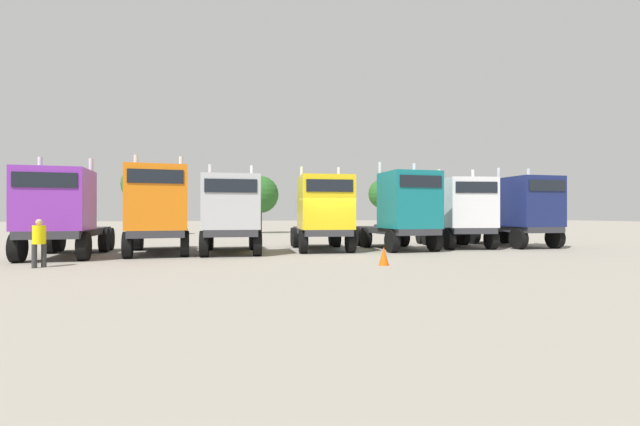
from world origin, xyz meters
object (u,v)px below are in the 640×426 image
(visitor_in_hivis, at_px, (39,240))
(traffic_cone_near, at_px, (384,256))
(semi_truck_white, at_px, (462,212))
(semi_truck_teal, at_px, (404,210))
(semi_truck_purple, at_px, (61,212))
(semi_truck_orange, at_px, (158,210))
(semi_truck_yellow, at_px, (323,212))
(semi_truck_navy, at_px, (521,211))
(semi_truck_silver, at_px, (231,213))

(visitor_in_hivis, relative_size, traffic_cone_near, 2.49)
(semi_truck_white, bearing_deg, semi_truck_teal, -70.59)
(semi_truck_purple, xyz_separation_m, semi_truck_orange, (3.65, 0.46, 0.08))
(semi_truck_yellow, height_order, visitor_in_hivis, semi_truck_yellow)
(semi_truck_orange, relative_size, semi_truck_navy, 1.00)
(semi_truck_yellow, distance_m, semi_truck_white, 7.56)
(semi_truck_navy, distance_m, visitor_in_hivis, 22.26)
(semi_truck_teal, xyz_separation_m, visitor_in_hivis, (-14.89, -2.87, -1.04))
(semi_truck_silver, distance_m, traffic_cone_near, 7.66)
(semi_truck_purple, height_order, semi_truck_orange, semi_truck_orange)
(semi_truck_silver, bearing_deg, semi_truck_yellow, 99.70)
(semi_truck_yellow, distance_m, traffic_cone_near, 6.39)
(visitor_in_hivis, xyz_separation_m, traffic_cone_near, (11.35, -2.57, -0.61))
(semi_truck_orange, relative_size, traffic_cone_near, 10.01)
(semi_truck_silver, relative_size, semi_truck_navy, 0.92)
(semi_truck_silver, height_order, semi_truck_teal, semi_truck_teal)
(semi_truck_purple, bearing_deg, semi_truck_silver, 90.17)
(semi_truck_silver, height_order, traffic_cone_near, semi_truck_silver)
(semi_truck_navy, relative_size, traffic_cone_near, 9.96)
(semi_truck_purple, relative_size, visitor_in_hivis, 3.83)
(semi_truck_white, height_order, traffic_cone_near, semi_truck_white)
(semi_truck_orange, distance_m, visitor_in_hivis, 5.10)
(semi_truck_yellow, bearing_deg, semi_truck_white, 95.68)
(semi_truck_purple, relative_size, traffic_cone_near, 9.56)
(semi_truck_purple, height_order, semi_truck_white, semi_truck_white)
(semi_truck_navy, bearing_deg, traffic_cone_near, -59.50)
(semi_truck_teal, bearing_deg, semi_truck_purple, -90.67)
(semi_truck_orange, height_order, semi_truck_white, semi_truck_orange)
(semi_truck_purple, height_order, visitor_in_hivis, semi_truck_purple)
(semi_truck_orange, bearing_deg, semi_truck_silver, 80.14)
(visitor_in_hivis, bearing_deg, semi_truck_white, 65.10)
(visitor_in_hivis, bearing_deg, semi_truck_silver, 80.83)
(semi_truck_teal, distance_m, visitor_in_hivis, 15.20)
(semi_truck_silver, distance_m, semi_truck_navy, 15.49)
(semi_truck_navy, height_order, traffic_cone_near, semi_truck_navy)
(semi_truck_silver, distance_m, semi_truck_white, 11.98)
(semi_truck_yellow, bearing_deg, semi_truck_silver, -77.44)
(semi_truck_yellow, relative_size, semi_truck_white, 1.00)
(semi_truck_white, height_order, semi_truck_navy, semi_truck_navy)
(semi_truck_teal, bearing_deg, semi_truck_orange, -93.32)
(semi_truck_purple, distance_m, semi_truck_orange, 3.68)
(traffic_cone_near, bearing_deg, semi_truck_teal, 56.90)
(semi_truck_teal, bearing_deg, semi_truck_white, 98.66)
(semi_truck_silver, bearing_deg, visitor_in_hivis, -59.42)
(semi_truck_purple, bearing_deg, visitor_in_hivis, 3.76)
(traffic_cone_near, bearing_deg, semi_truck_silver, 129.76)
(semi_truck_purple, xyz_separation_m, semi_truck_navy, (22.24, -0.11, 0.07))
(semi_truck_silver, distance_m, semi_truck_teal, 8.36)
(semi_truck_silver, bearing_deg, semi_truck_white, 95.37)
(semi_truck_white, bearing_deg, semi_truck_navy, 96.11)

